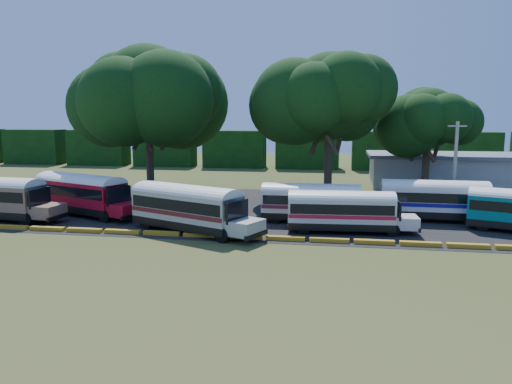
% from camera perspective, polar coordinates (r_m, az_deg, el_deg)
% --- Properties ---
extents(ground, '(160.00, 160.00, 0.00)m').
position_cam_1_polar(ground, '(34.04, 0.70, -5.88)').
color(ground, '#344717').
rests_on(ground, ground).
extents(asphalt_strip, '(64.00, 24.00, 0.02)m').
position_cam_1_polar(asphalt_strip, '(45.55, 4.25, -2.10)').
color(asphalt_strip, black).
rests_on(asphalt_strip, ground).
extents(curb, '(53.70, 0.45, 0.30)m').
position_cam_1_polar(curb, '(34.96, 0.95, -5.23)').
color(curb, gold).
rests_on(curb, ground).
extents(terminal_building, '(19.00, 9.00, 4.00)m').
position_cam_1_polar(terminal_building, '(64.21, 21.11, 2.36)').
color(terminal_building, '#B8B3A8').
rests_on(terminal_building, ground).
extents(treeline_backdrop, '(130.00, 4.00, 6.00)m').
position_cam_1_polar(treeline_backdrop, '(80.89, 5.93, 4.83)').
color(treeline_backdrop, black).
rests_on(treeline_backdrop, ground).
extents(bus_red, '(11.09, 6.65, 3.58)m').
position_cam_1_polar(bus_red, '(45.56, -19.21, 0.03)').
color(bus_red, black).
rests_on(bus_red, ground).
extents(bus_cream_west, '(10.86, 6.79, 3.53)m').
position_cam_1_polar(bus_cream_west, '(37.15, -7.69, -1.56)').
color(bus_cream_west, black).
rests_on(bus_cream_west, ground).
extents(bus_cream_east, '(9.64, 2.52, 3.16)m').
position_cam_1_polar(bus_cream_east, '(40.46, 6.58, -0.97)').
color(bus_cream_east, black).
rests_on(bus_cream_east, ground).
extents(bus_white_red, '(9.57, 2.87, 3.11)m').
position_cam_1_polar(bus_white_red, '(37.31, 10.00, -1.94)').
color(bus_white_red, black).
rests_on(bus_white_red, ground).
extents(bus_white_blue, '(10.31, 2.82, 3.37)m').
position_cam_1_polar(bus_white_blue, '(43.27, 19.93, -0.65)').
color(bus_white_blue, black).
rests_on(bus_white_blue, ground).
extents(tree_west, '(13.51, 13.51, 15.84)m').
position_cam_1_polar(tree_west, '(53.85, -12.27, 11.02)').
color(tree_west, '#342A1A').
rests_on(tree_west, ground).
extents(tree_center, '(11.46, 11.46, 14.72)m').
position_cam_1_polar(tree_center, '(50.56, 8.42, 10.84)').
color(tree_center, '#342A1A').
rests_on(tree_center, ground).
extents(tree_east, '(8.81, 8.81, 11.48)m').
position_cam_1_polar(tree_east, '(57.03, 19.09, 7.93)').
color(tree_east, '#342A1A').
rests_on(tree_east, ground).
extents(utility_pole, '(1.60, 0.30, 8.03)m').
position_cam_1_polar(utility_pole, '(48.20, 21.80, 2.84)').
color(utility_pole, gray).
rests_on(utility_pole, ground).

